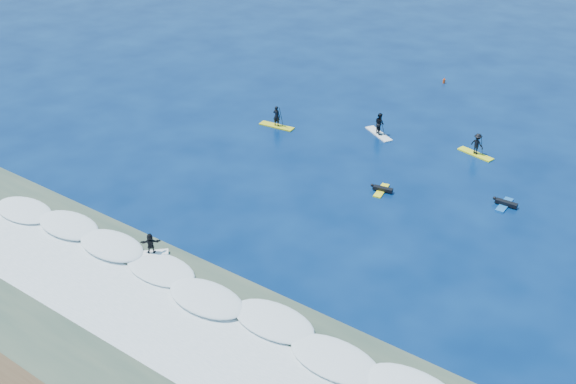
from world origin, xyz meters
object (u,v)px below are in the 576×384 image
Objects in this scene: sup_paddler_right at (477,145)px; wave_surfer at (151,245)px; sup_paddler_center at (379,125)px; sup_paddler_left at (277,119)px; marker_buoy at (444,81)px; prone_paddler_near at (382,189)px; prone_paddler_far at (505,204)px.

wave_surfer is at bearing -99.79° from sup_paddler_right.
sup_paddler_right is (7.91, 1.06, -0.02)m from sup_paddler_center.
sup_paddler_center reaches higher than sup_paddler_left.
marker_buoy is at bearing 122.85° from sup_paddler_center.
sup_paddler_right is 9.86m from prone_paddler_near.
sup_paddler_right is at bearing 38.96° from sup_paddler_center.
sup_paddler_left is 1.50× the size of prone_paddler_near.
prone_paddler_far is (12.31, -5.12, -0.67)m from sup_paddler_center.
wave_surfer is 37.30m from marker_buoy.
sup_paddler_left is at bearing 60.42° from prone_paddler_near.
prone_paddler_far is at bearing 8.74° from sup_paddler_center.
marker_buoy is at bearing 61.59° from sup_paddler_left.
sup_paddler_center is at bearing 67.49° from prone_paddler_far.
sup_paddler_right reaches higher than prone_paddler_near.
prone_paddler_far is at bearing -56.79° from marker_buoy.
sup_paddler_center is 13.35m from prone_paddler_far.
sup_paddler_right is at bearing 10.71° from sup_paddler_left.
marker_buoy is at bearing 136.80° from sup_paddler_right.
prone_paddler_near is at bearing 19.09° from wave_surfer.
prone_paddler_near is at bearing -94.97° from sup_paddler_right.
prone_paddler_far is 3.56× the size of marker_buoy.
prone_paddler_near is 16.60m from wave_surfer.
prone_paddler_far is 1.19× the size of wave_surfer.
sup_paddler_right is 1.44× the size of prone_paddler_near.
sup_paddler_left is at bearing -124.00° from sup_paddler_center.
sup_paddler_left reaches higher than wave_surfer.
sup_paddler_left is 1.48× the size of prone_paddler_far.
sup_paddler_center is at bearing 38.92° from wave_surfer.
wave_surfer is at bearing 143.42° from prone_paddler_near.
wave_surfer is (4.82, -19.34, 0.13)m from sup_paddler_left.
sup_paddler_left is 1.02× the size of sup_paddler_center.
sup_paddler_center is at bearing -157.68° from sup_paddler_right.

